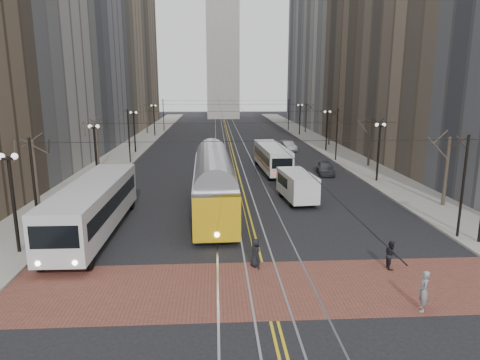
{
  "coord_description": "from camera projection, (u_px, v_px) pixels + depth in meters",
  "views": [
    {
      "loc": [
        -2.32,
        -22.8,
        9.57
      ],
      "look_at": [
        -0.65,
        6.35,
        3.0
      ],
      "focal_mm": 32.0,
      "sensor_mm": 36.0,
      "label": 1
    }
  ],
  "objects": [
    {
      "name": "building_right_mid",
      "position": [
        392.0,
        36.0,
        66.95
      ],
      "size": [
        16.0,
        20.0,
        34.0
      ],
      "primitive_type": "cube",
      "color": "brown",
      "rests_on": "ground"
    },
    {
      "name": "transit_bus",
      "position": [
        94.0,
        209.0,
        27.56
      ],
      "size": [
        2.93,
        13.55,
        3.38
      ],
      "primitive_type": "cube",
      "rotation": [
        0.0,
        0.0,
        -0.01
      ],
      "color": "silver",
      "rests_on": "ground"
    },
    {
      "name": "cargo_van",
      "position": [
        297.0,
        187.0,
        35.41
      ],
      "size": [
        2.69,
        5.73,
        2.45
      ],
      "primitive_type": "cube",
      "rotation": [
        0.0,
        0.0,
        0.1
      ],
      "color": "silver",
      "rests_on": "ground"
    },
    {
      "name": "sidewalk_left",
      "position": [
        135.0,
        146.0,
        67.42
      ],
      "size": [
        5.0,
        140.0,
        0.15
      ],
      "primitive_type": "cube",
      "color": "gray",
      "rests_on": "ground"
    },
    {
      "name": "centre_lines",
      "position": [
        230.0,
        145.0,
        68.27
      ],
      "size": [
        0.42,
        130.0,
        0.01
      ],
      "primitive_type": "cube",
      "color": "gold",
      "rests_on": "ground"
    },
    {
      "name": "rear_bus",
      "position": [
        272.0,
        159.0,
        47.52
      ],
      "size": [
        3.01,
        11.25,
        2.91
      ],
      "primitive_type": "cube",
      "rotation": [
        0.0,
        0.0,
        0.05
      ],
      "color": "silver",
      "rests_on": "ground"
    },
    {
      "name": "sedan_silver",
      "position": [
        287.0,
        146.0,
        62.42
      ],
      "size": [
        2.29,
        4.64,
        1.46
      ],
      "primitive_type": "imported",
      "rotation": [
        0.0,
        0.0,
        0.17
      ],
      "color": "#96999D",
      "rests_on": "ground"
    },
    {
      "name": "pedestrian_b",
      "position": [
        423.0,
        291.0,
        18.27
      ],
      "size": [
        0.6,
        0.76,
        1.82
      ],
      "primitive_type": "imported",
      "rotation": [
        0.0,
        0.0,
        4.43
      ],
      "color": "gray",
      "rests_on": "crosswalk_band"
    },
    {
      "name": "pedestrian_c",
      "position": [
        391.0,
        255.0,
        22.54
      ],
      "size": [
        0.65,
        0.8,
        1.52
      ],
      "primitive_type": "imported",
      "rotation": [
        0.0,
        0.0,
        1.46
      ],
      "color": "black",
      "rests_on": "crosswalk_band"
    },
    {
      "name": "building_right_far",
      "position": [
        327.0,
        41.0,
        105.25
      ],
      "size": [
        16.0,
        20.0,
        40.0
      ],
      "primitive_type": "cube",
      "color": "slate",
      "rests_on": "ground"
    },
    {
      "name": "street_trees",
      "position": [
        233.0,
        135.0,
        58.16
      ],
      "size": [
        31.68,
        53.28,
        5.6
      ],
      "color": "#382D23",
      "rests_on": "ground"
    },
    {
      "name": "building_left_far",
      "position": [
        118.0,
        40.0,
        102.39
      ],
      "size": [
        16.0,
        20.0,
        40.0
      ],
      "primitive_type": "cube",
      "color": "brown",
      "rests_on": "ground"
    },
    {
      "name": "streetcar",
      "position": [
        214.0,
        188.0,
        32.46
      ],
      "size": [
        3.23,
        15.47,
        3.63
      ],
      "primitive_type": "cube",
      "rotation": [
        0.0,
        0.0,
        0.02
      ],
      "color": "gold",
      "rests_on": "ground"
    },
    {
      "name": "sedan_grey",
      "position": [
        325.0,
        168.0,
        46.25
      ],
      "size": [
        2.15,
        4.31,
        1.41
      ],
      "primitive_type": "imported",
      "rotation": [
        0.0,
        0.0,
        -0.12
      ],
      "color": "#43474B",
      "rests_on": "ground"
    },
    {
      "name": "ground",
      "position": [
        258.0,
        255.0,
        24.44
      ],
      "size": [
        260.0,
        260.0,
        0.0
      ],
      "primitive_type": "plane",
      "color": "black",
      "rests_on": "ground"
    },
    {
      "name": "streetcar_rails",
      "position": [
        230.0,
        145.0,
        68.27
      ],
      "size": [
        4.8,
        130.0,
        0.02
      ],
      "primitive_type": "cube",
      "color": "gray",
      "rests_on": "ground"
    },
    {
      "name": "trolley_wires",
      "position": [
        233.0,
        128.0,
        57.54
      ],
      "size": [
        25.96,
        120.0,
        6.6
      ],
      "color": "black",
      "rests_on": "ground"
    },
    {
      "name": "building_left_mid",
      "position": [
        60.0,
        33.0,
        64.09
      ],
      "size": [
        16.0,
        20.0,
        34.0
      ],
      "primitive_type": "cube",
      "color": "slate",
      "rests_on": "ground"
    },
    {
      "name": "sidewalk_right",
      "position": [
        323.0,
        144.0,
        69.1
      ],
      "size": [
        5.0,
        140.0,
        0.15
      ],
      "primitive_type": "cube",
      "color": "gray",
      "rests_on": "ground"
    },
    {
      "name": "pedestrian_a",
      "position": [
        255.0,
        253.0,
        22.79
      ],
      "size": [
        0.56,
        0.8,
        1.55
      ],
      "primitive_type": "imported",
      "rotation": [
        0.0,
        0.0,
        1.66
      ],
      "color": "black",
      "rests_on": "crosswalk_band"
    },
    {
      "name": "crosswalk_band",
      "position": [
        266.0,
        288.0,
        20.54
      ],
      "size": [
        25.0,
        6.0,
        0.01
      ],
      "primitive_type": "cube",
      "color": "brown",
      "rests_on": "ground"
    },
    {
      "name": "lamp_posts",
      "position": [
        235.0,
        141.0,
        51.83
      ],
      "size": [
        27.6,
        57.2,
        5.6
      ],
      "color": "black",
      "rests_on": "ground"
    }
  ]
}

